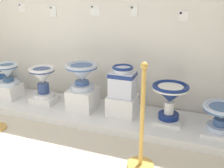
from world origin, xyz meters
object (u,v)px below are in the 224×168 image
object	(u,v)px
antique_toilet_slender_white	(222,113)
plinth_block_pale_glazed	(45,99)
antique_toilet_pale_glazed	(43,78)
info_placard_first	(22,7)
plinth_block_central_ornate	(122,105)
antique_toilet_central_ornate	(123,81)
antique_toilet_tall_cobalt	(82,73)
decorative_vase_corner	(5,84)
antique_toilet_rightmost	(7,72)
info_placard_fourth	(134,11)
stanchion_post_near_right	(141,138)
info_placard_second	(53,11)
plinth_block_leftmost	(168,120)
info_placard_fifth	(184,16)
plinth_block_tall_cobalt	(83,99)
info_placard_third	(95,10)
antique_toilet_leftmost	(170,95)
plinth_block_rightmost	(10,91)
plinth_block_slender_white	(219,131)

from	to	relation	value
antique_toilet_slender_white	plinth_block_pale_glazed	bearing A→B (deg)	178.32
antique_toilet_pale_glazed	info_placard_first	distance (m)	1.14
plinth_block_pale_glazed	plinth_block_central_ornate	size ratio (longest dim) A/B	0.96
antique_toilet_central_ornate	antique_toilet_tall_cobalt	bearing A→B (deg)	-179.13
antique_toilet_slender_white	decorative_vase_corner	size ratio (longest dim) A/B	1.06
plinth_block_central_ornate	antique_toilet_rightmost	bearing A→B (deg)	-178.59
plinth_block_pale_glazed	antique_toilet_central_ornate	bearing A→B (deg)	0.46
info_placard_fourth	stanchion_post_near_right	world-z (taller)	info_placard_fourth
info_placard_second	decorative_vase_corner	size ratio (longest dim) A/B	0.38
plinth_block_leftmost	info_placard_fifth	bearing A→B (deg)	84.46
info_placard_second	info_placard_fourth	size ratio (longest dim) A/B	1.14
antique_toilet_tall_cobalt	info_placard_fourth	xyz separation A→B (m)	(0.56, 0.41, 0.77)
antique_toilet_slender_white	plinth_block_tall_cobalt	bearing A→B (deg)	177.70
antique_toilet_rightmost	info_placard_first	world-z (taller)	info_placard_first
plinth_block_pale_glazed	plinth_block_leftmost	distance (m)	1.74
stanchion_post_near_right	info_placard_third	bearing A→B (deg)	128.81
antique_toilet_slender_white	info_placard_fifth	distance (m)	1.21
antique_toilet_rightmost	antique_toilet_slender_white	world-z (taller)	antique_toilet_rightmost
antique_toilet_rightmost	antique_toilet_central_ornate	world-z (taller)	antique_toilet_central_ornate
antique_toilet_tall_cobalt	info_placard_second	world-z (taller)	info_placard_second
info_placard_first	plinth_block_tall_cobalt	bearing A→B (deg)	-19.57
plinth_block_pale_glazed	info_placard_second	distance (m)	1.26
info_placard_second	antique_toilet_slender_white	bearing A→B (deg)	-11.59
info_placard_first	info_placard_fourth	world-z (taller)	same
antique_toilet_leftmost	info_placard_fifth	size ratio (longest dim) A/B	3.57
plinth_block_tall_cobalt	info_placard_fifth	distance (m)	1.64
plinth_block_tall_cobalt	plinth_block_central_ornate	bearing A→B (deg)	0.87
antique_toilet_central_ornate	antique_toilet_leftmost	bearing A→B (deg)	1.08
plinth_block_leftmost	antique_toilet_slender_white	distance (m)	0.62
plinth_block_central_ornate	stanchion_post_near_right	bearing A→B (deg)	-60.92
info_placard_third	stanchion_post_near_right	xyz separation A→B (m)	(0.99, -1.23, -1.04)
plinth_block_rightmost	antique_toilet_pale_glazed	world-z (taller)	antique_toilet_pale_glazed
antique_toilet_rightmost	antique_toilet_tall_cobalt	size ratio (longest dim) A/B	0.78
plinth_block_rightmost	antique_toilet_central_ornate	distance (m)	1.76
plinth_block_rightmost	plinth_block_central_ornate	xyz separation A→B (m)	(1.73, 0.04, 0.02)
antique_toilet_tall_cobalt	antique_toilet_slender_white	xyz separation A→B (m)	(1.71, -0.07, -0.25)
plinth_block_slender_white	info_placard_first	xyz separation A→B (m)	(-2.87, 0.48, 1.25)
antique_toilet_pale_glazed	antique_toilet_central_ornate	world-z (taller)	antique_toilet_central_ornate
antique_toilet_rightmost	plinth_block_slender_white	distance (m)	2.91
plinth_block_central_ornate	plinth_block_slender_white	distance (m)	1.17
info_placard_first	info_placard_fifth	size ratio (longest dim) A/B	1.00
antique_toilet_pale_glazed	info_placard_second	bearing A→B (deg)	92.70
antique_toilet_rightmost	antique_toilet_pale_glazed	bearing A→B (deg)	3.33
antique_toilet_central_ornate	info_placard_second	distance (m)	1.47
plinth_block_tall_cobalt	info_placard_second	world-z (taller)	info_placard_second
antique_toilet_central_ornate	decorative_vase_corner	distance (m)	2.11
plinth_block_rightmost	antique_toilet_rightmost	world-z (taller)	antique_toilet_rightmost
info_placard_first	plinth_block_rightmost	bearing A→B (deg)	-92.87
stanchion_post_near_right	plinth_block_leftmost	bearing A→B (deg)	81.69
antique_toilet_tall_cobalt	plinth_block_leftmost	distance (m)	1.23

